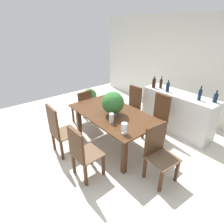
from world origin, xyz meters
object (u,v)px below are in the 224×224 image
at_px(wine_bottle_amber, 200,95).
at_px(wine_bottle_tall, 161,84).
at_px(wine_bottle_clear, 154,83).
at_px(wine_bottle_green, 168,87).
at_px(crystal_vase_left, 111,118).
at_px(crystal_vase_center_near, 124,127).
at_px(potted_plant_floor, 90,97).
at_px(dining_table, 112,118).
at_px(chair_head_end, 83,106).
at_px(chair_foot_end, 158,151).
at_px(chair_far_right, 158,116).
at_px(kitchen_counter, 177,112).
at_px(wine_glass, 112,101).
at_px(chair_far_left, 132,105).
at_px(wine_bottle_dark, 216,98).
at_px(chair_near_left, 59,129).
at_px(flower_centerpiece, 113,103).
at_px(chair_near_right, 82,152).

distance_m(wine_bottle_amber, wine_bottle_tall, 0.98).
distance_m(wine_bottle_amber, wine_bottle_clear, 1.11).
bearing_deg(wine_bottle_green, crystal_vase_left, -86.80).
bearing_deg(wine_bottle_clear, wine_bottle_tall, 41.81).
distance_m(crystal_vase_center_near, potted_plant_floor, 2.95).
bearing_deg(dining_table, crystal_vase_center_near, -25.02).
bearing_deg(chair_head_end, chair_foot_end, 86.78).
relative_size(chair_far_right, kitchen_counter, 0.60).
distance_m(wine_glass, wine_bottle_amber, 1.79).
distance_m(chair_far_left, wine_bottle_tall, 0.86).
xyz_separation_m(kitchen_counter, wine_bottle_dark, (0.71, 0.11, 0.56)).
bearing_deg(dining_table, chair_far_left, 113.36).
bearing_deg(wine_bottle_dark, kitchen_counter, -171.17).
xyz_separation_m(chair_near_left, wine_bottle_green, (0.62, 2.44, 0.48)).
relative_size(crystal_vase_left, wine_bottle_dark, 0.73).
bearing_deg(chair_head_end, wine_bottle_green, 133.29).
bearing_deg(wine_bottle_amber, chair_near_left, -118.09).
relative_size(crystal_vase_center_near, wine_bottle_amber, 0.64).
relative_size(chair_far_left, potted_plant_floor, 1.71).
bearing_deg(kitchen_counter, wine_bottle_clear, -167.96).
bearing_deg(flower_centerpiece, chair_head_end, 177.95).
xyz_separation_m(wine_bottle_tall, wine_bottle_clear, (-0.12, -0.11, 0.00)).
xyz_separation_m(crystal_vase_center_near, wine_glass, (-0.94, 0.52, -0.00)).
bearing_deg(chair_foot_end, wine_bottle_green, 37.60).
height_order(chair_foot_end, wine_bottle_clear, wine_bottle_clear).
height_order(crystal_vase_left, wine_bottle_tall, wine_bottle_tall).
height_order(chair_head_end, flower_centerpiece, flower_centerpiece).
distance_m(crystal_vase_left, kitchen_counter, 1.89).
relative_size(chair_near_left, kitchen_counter, 0.61).
distance_m(crystal_vase_left, wine_bottle_tall, 1.86).
bearing_deg(chair_far_left, chair_near_right, -69.46).
distance_m(crystal_vase_center_near, kitchen_counter, 1.96).
relative_size(chair_near_left, wine_bottle_green, 3.81).
relative_size(dining_table, potted_plant_floor, 3.21).
height_order(chair_head_end, wine_bottle_tall, wine_bottle_tall).
distance_m(wine_glass, wine_bottle_dark, 2.07).
height_order(wine_bottle_tall, wine_bottle_clear, wine_bottle_tall).
relative_size(chair_near_left, potted_plant_floor, 1.82).
bearing_deg(wine_bottle_tall, kitchen_counter, 2.94).
distance_m(wine_bottle_green, wine_bottle_clear, 0.38).
bearing_deg(chair_foot_end, wine_bottle_tall, 42.59).
relative_size(chair_far_right, wine_bottle_green, 3.71).
xyz_separation_m(chair_near_left, kitchen_counter, (0.89, 2.55, -0.09)).
distance_m(chair_far_right, wine_bottle_green, 0.74).
xyz_separation_m(wine_bottle_amber, wine_bottle_tall, (-0.98, 0.00, -0.00)).
xyz_separation_m(chair_near_left, wine_bottle_dark, (1.60, 2.66, 0.47)).
bearing_deg(wine_bottle_amber, wine_bottle_tall, 179.76).
xyz_separation_m(dining_table, potted_plant_floor, (-1.99, 0.72, -0.33)).
height_order(crystal_vase_left, wine_bottle_dark, wine_bottle_dark).
bearing_deg(wine_bottle_green, wine_bottle_clear, -175.74).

